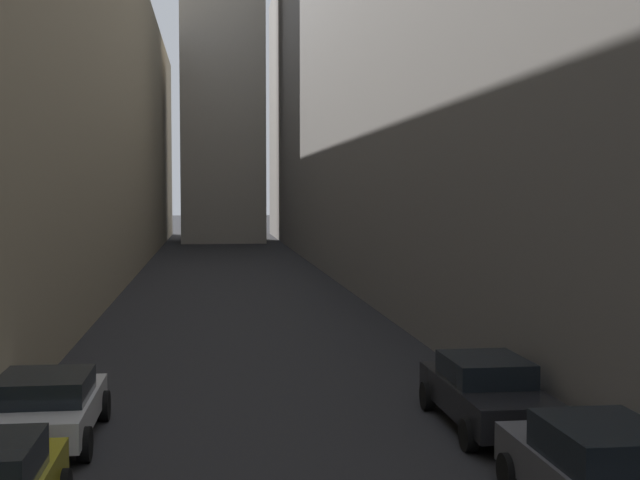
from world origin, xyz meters
TOP-DOWN VIEW (x-y plane):
  - ground_plane at (0.00, 48.00)m, footprint 264.00×264.00m
  - building_block_right at (11.58, 50.00)m, footprint 12.16×108.00m
  - parked_car_left_far at (-4.40, 23.03)m, footprint 2.05×4.10m
  - parked_car_right_third at (4.40, 17.75)m, footprint 1.90×4.43m
  - parked_car_right_far at (4.40, 22.97)m, footprint 1.93×4.50m

SIDE VIEW (x-z plane):
  - ground_plane at x=0.00m, z-range 0.00..0.00m
  - parked_car_left_far at x=-4.40m, z-range 0.04..1.39m
  - parked_car_right_far at x=4.40m, z-range 0.03..1.46m
  - parked_car_right_third at x=4.40m, z-range 0.02..1.53m
  - building_block_right at x=11.58m, z-range 0.00..25.62m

